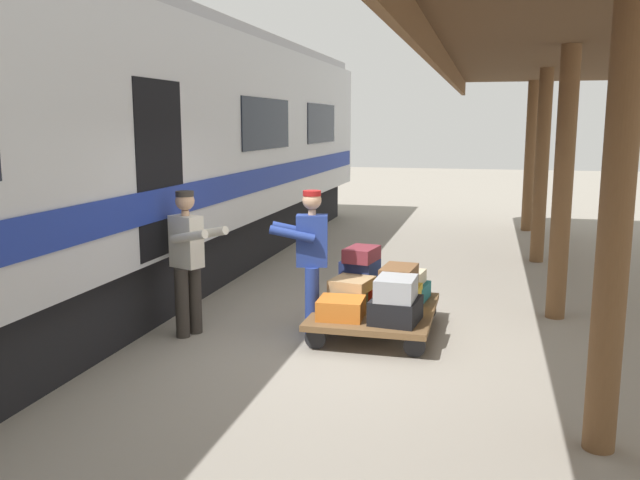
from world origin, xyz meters
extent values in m
plane|color=gray|center=(0.00, 0.00, 0.00)|extent=(60.00, 60.00, 0.00)
cylinder|color=brown|center=(-2.36, -9.03, 1.70)|extent=(0.24, 0.24, 3.40)
cylinder|color=brown|center=(-2.36, -5.42, 1.70)|extent=(0.24, 0.24, 3.40)
cylinder|color=brown|center=(-2.36, -1.81, 1.70)|extent=(0.24, 0.24, 3.40)
cylinder|color=brown|center=(-2.36, 1.81, 1.70)|extent=(0.24, 0.24, 3.40)
cube|color=#4E3520|center=(-2.36, 0.00, 3.48)|extent=(3.20, 18.87, 0.16)
cube|color=brown|center=(-0.81, 0.00, 3.25)|extent=(0.08, 18.87, 0.30)
cube|color=#B7BABF|center=(3.69, 0.00, 2.35)|extent=(3.00, 21.67, 2.90)
cube|color=black|center=(3.69, 0.00, 0.45)|extent=(2.55, 20.59, 0.90)
cube|color=navy|center=(2.18, 0.00, 1.55)|extent=(0.03, 21.24, 0.36)
cube|color=black|center=(2.18, -7.59, 2.45)|extent=(0.02, 2.38, 0.84)
cube|color=black|center=(2.18, -3.79, 2.45)|extent=(0.02, 2.38, 0.84)
cube|color=black|center=(2.24, 0.00, 1.95)|extent=(0.12, 1.10, 2.00)
cube|color=brown|center=(-0.22, -0.61, 0.27)|extent=(1.37, 1.80, 0.07)
cylinder|color=black|center=(-0.76, 0.11, 0.12)|extent=(0.24, 0.05, 0.24)
cylinder|color=black|center=(0.33, 0.11, 0.12)|extent=(0.24, 0.05, 0.24)
cylinder|color=black|center=(-0.76, -1.32, 0.12)|extent=(0.24, 0.05, 0.24)
cylinder|color=black|center=(0.33, -1.32, 0.12)|extent=(0.24, 0.05, 0.24)
cube|color=#1E666B|center=(-0.52, -1.10, 0.41)|extent=(0.57, 0.60, 0.20)
cube|color=#4C515B|center=(0.09, -0.61, 0.41)|extent=(0.37, 0.47, 0.20)
cube|color=#CC6B23|center=(0.09, -0.11, 0.42)|extent=(0.52, 0.48, 0.22)
cube|color=gold|center=(-0.52, -0.61, 0.44)|extent=(0.44, 0.59, 0.27)
cube|color=black|center=(-0.52, -0.11, 0.44)|extent=(0.56, 0.62, 0.26)
cube|color=#AD231E|center=(0.09, -1.10, 0.42)|extent=(0.58, 0.60, 0.22)
cube|color=#9EA0A5|center=(-0.53, -0.08, 0.69)|extent=(0.43, 0.52, 0.24)
cube|color=tan|center=(0.07, -0.63, 0.58)|extent=(0.52, 0.56, 0.14)
cube|color=navy|center=(0.06, -1.10, 0.65)|extent=(0.48, 0.50, 0.24)
cube|color=beige|center=(-0.56, -1.06, 0.58)|extent=(0.37, 0.57, 0.16)
cube|color=maroon|center=(0.04, -1.06, 0.86)|extent=(0.42, 0.55, 0.17)
cube|color=brown|center=(-0.49, -0.61, 0.70)|extent=(0.41, 0.58, 0.24)
cylinder|color=navy|center=(0.53, -0.51, 0.41)|extent=(0.16, 0.16, 0.82)
cylinder|color=navy|center=(0.49, -0.32, 0.41)|extent=(0.16, 0.16, 0.82)
cube|color=navy|center=(0.51, -0.41, 1.12)|extent=(0.40, 0.29, 0.60)
cylinder|color=tan|center=(0.51, -0.41, 1.45)|extent=(0.09, 0.09, 0.06)
sphere|color=tan|center=(0.51, -0.41, 1.59)|extent=(0.22, 0.22, 0.22)
cylinder|color=#A51919|center=(0.51, -0.41, 1.67)|extent=(0.21, 0.21, 0.06)
cylinder|color=navy|center=(0.76, -0.52, 1.22)|extent=(0.54, 0.21, 0.21)
cylinder|color=navy|center=(0.69, -0.21, 1.22)|extent=(0.54, 0.21, 0.21)
cylinder|color=#332D28|center=(1.93, 0.09, 0.41)|extent=(0.16, 0.16, 0.82)
cylinder|color=#332D28|center=(1.86, -0.10, 0.41)|extent=(0.16, 0.16, 0.82)
cube|color=silver|center=(1.90, 0.00, 1.12)|extent=(0.42, 0.34, 0.60)
cylinder|color=tan|center=(1.90, 0.00, 1.45)|extent=(0.09, 0.09, 0.06)
sphere|color=tan|center=(1.90, 0.00, 1.59)|extent=(0.22, 0.22, 0.22)
cylinder|color=#332D28|center=(1.90, 0.00, 1.67)|extent=(0.21, 0.21, 0.06)
cylinder|color=silver|center=(1.75, 0.23, 1.22)|extent=(0.53, 0.29, 0.21)
cylinder|color=silver|center=(1.63, -0.07, 1.22)|extent=(0.53, 0.29, 0.21)
camera|label=1|loc=(-1.45, 6.96, 2.47)|focal=37.45mm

